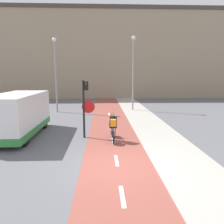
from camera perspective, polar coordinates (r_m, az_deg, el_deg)
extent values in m
plane|color=#5B5B60|center=(8.12, 1.43, -14.01)|extent=(120.00, 120.00, 0.00)
cube|color=brown|center=(8.12, 1.43, -13.95)|extent=(2.63, 60.00, 0.02)
cube|color=white|center=(6.34, 2.72, -21.10)|extent=(0.12, 1.10, 0.00)
cube|color=white|center=(8.58, 1.20, -12.54)|extent=(0.12, 1.10, 0.00)
cube|color=white|center=(10.93, 0.37, -7.57)|extent=(0.12, 1.10, 0.00)
cube|color=white|center=(13.33, -0.15, -4.38)|extent=(0.12, 1.10, 0.00)
cube|color=white|center=(15.77, -0.51, -2.17)|extent=(0.12, 1.10, 0.00)
cube|color=white|center=(18.22, -0.77, -0.56)|extent=(0.12, 1.10, 0.00)
cube|color=#A8A399|center=(8.64, 18.74, -12.86)|extent=(2.40, 60.00, 0.05)
cube|color=gray|center=(32.89, -1.57, 14.31)|extent=(60.00, 5.00, 11.82)
cube|color=#473D38|center=(33.94, -1.62, 24.73)|extent=(60.00, 5.20, 0.50)
cylinder|color=black|center=(11.34, -7.38, 0.62)|extent=(0.11, 0.11, 2.99)
cube|color=black|center=(11.20, -6.72, 6.82)|extent=(0.20, 0.20, 0.44)
sphere|color=red|center=(11.09, -6.78, 7.35)|extent=(0.09, 0.09, 0.09)
cone|color=red|center=(11.30, -6.21, 1.37)|extent=(0.67, 0.01, 0.67)
cone|color=silver|center=(11.30, -6.21, 1.38)|extent=(0.60, 0.02, 0.60)
cylinder|color=gray|center=(19.79, -14.44, 8.74)|extent=(0.14, 0.14, 6.08)
sphere|color=silver|center=(20.00, -14.84, 17.78)|extent=(0.36, 0.36, 0.36)
cylinder|color=gray|center=(20.10, 5.52, 9.41)|extent=(0.14, 0.14, 6.36)
sphere|color=silver|center=(20.35, 5.68, 18.70)|extent=(0.36, 0.36, 0.36)
cylinder|color=black|center=(10.44, 0.43, -6.77)|extent=(0.07, 0.61, 0.61)
cylinder|color=black|center=(11.55, 0.14, -5.15)|extent=(0.07, 0.61, 0.61)
cylinder|color=navy|center=(11.16, 0.23, -4.82)|extent=(0.04, 0.73, 0.38)
cylinder|color=navy|center=(10.64, 0.36, -5.46)|extent=(0.04, 0.38, 0.41)
cylinder|color=navy|center=(10.94, 0.27, -4.09)|extent=(0.04, 1.07, 0.07)
cylinder|color=navy|center=(10.66, 0.37, -6.47)|extent=(0.04, 0.44, 0.05)
cylinder|color=black|center=(11.46, 0.14, -3.28)|extent=(0.46, 0.03, 0.03)
cube|color=black|center=(10.75, 0.30, -2.72)|extent=(0.36, 0.31, 0.59)
sphere|color=tan|center=(10.72, 0.29, -0.70)|extent=(0.22, 0.22, 0.22)
cylinder|color=#232328|center=(10.81, -0.22, -4.95)|extent=(0.04, 0.07, 0.39)
cylinder|color=#232328|center=(10.82, 0.84, -4.93)|extent=(0.04, 0.07, 0.39)
cube|color=orange|center=(10.57, 0.35, -2.82)|extent=(0.28, 0.23, 0.39)
cube|color=white|center=(12.65, -23.42, -0.23)|extent=(2.07, 5.28, 2.03)
cube|color=#33843D|center=(12.81, -23.16, -3.91)|extent=(2.08, 5.29, 0.36)
cube|color=black|center=(15.05, -19.98, 2.82)|extent=(1.86, 0.04, 0.70)
cylinder|color=black|center=(14.72, -24.20, -2.59)|extent=(0.18, 0.70, 0.70)
cylinder|color=black|center=(14.14, -17.18, -2.64)|extent=(0.18, 0.70, 0.70)
cylinder|color=black|center=(10.95, -21.71, -6.45)|extent=(0.18, 0.70, 0.70)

